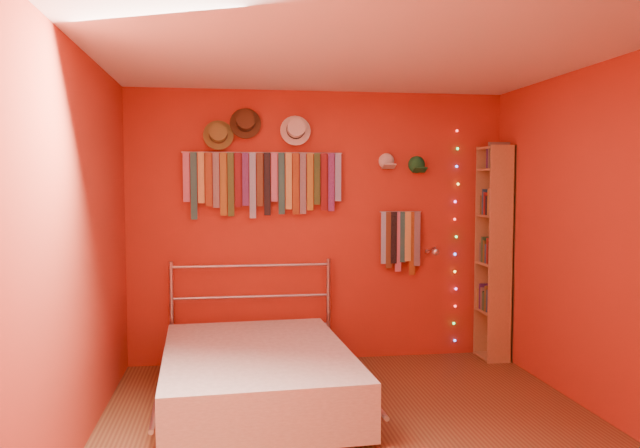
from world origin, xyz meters
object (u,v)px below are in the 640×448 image
bookshelf (498,251)px  bed (257,374)px  reading_lamp (434,252)px  tie_rack (264,180)px

bookshelf → bed: 2.59m
bookshelf → bed: size_ratio=0.99×
reading_lamp → bed: reading_lamp is taller
reading_lamp → bed: 2.06m
reading_lamp → bookshelf: 0.62m
tie_rack → bookshelf: size_ratio=0.72×
bookshelf → bed: bearing=-158.9°
bookshelf → bed: (-2.30, -0.89, -0.79)m
bookshelf → tie_rack: bearing=175.9°
bookshelf → reading_lamp: bearing=-179.6°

